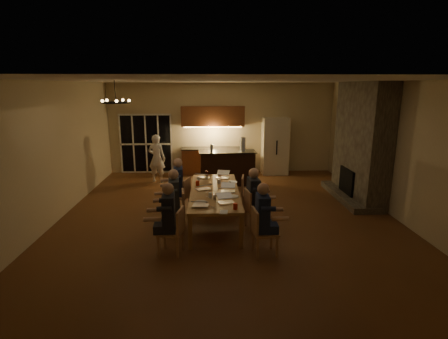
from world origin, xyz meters
TOP-DOWN VIEW (x-y plane):
  - floor at (0.00, 0.00)m, footprint 9.00×9.00m
  - back_wall at (0.00, 4.52)m, footprint 8.00×0.04m
  - left_wall at (-4.02, 0.00)m, footprint 0.04×9.00m
  - right_wall at (4.02, 0.00)m, footprint 0.04×9.00m
  - ceiling at (0.00, 0.00)m, footprint 8.00×9.00m
  - french_doors at (-2.70, 4.47)m, footprint 1.86×0.08m
  - fireplace at (3.70, 1.20)m, footprint 0.58×2.50m
  - kitchenette at (-0.30, 4.20)m, footprint 2.24×0.68m
  - refrigerator at (1.90, 4.15)m, footprint 0.90×0.68m
  - dining_table at (-0.32, -0.35)m, footprint 1.10×2.96m
  - bar_island at (0.14, 2.78)m, footprint 1.83×0.77m
  - chair_left_near at (-1.17, -1.93)m, footprint 0.52×0.52m
  - chair_left_mid at (-1.21, -0.83)m, footprint 0.49×0.49m
  - chair_left_far at (-1.17, 0.23)m, footprint 0.55×0.55m
  - chair_right_near at (0.60, -2.02)m, footprint 0.49×0.49m
  - chair_right_mid at (0.59, -0.80)m, footprint 0.52×0.52m
  - chair_right_far at (0.59, 0.32)m, footprint 0.50×0.50m
  - person_left_near at (-1.19, -1.91)m, footprint 0.63×0.63m
  - person_right_near at (0.54, -1.99)m, footprint 0.60×0.60m
  - person_left_mid at (-1.19, -0.84)m, footprint 0.66×0.66m
  - person_right_mid at (0.52, -0.82)m, footprint 0.66×0.66m
  - person_left_far at (-1.20, 0.28)m, footprint 0.65×0.65m
  - standing_person at (-2.14, 3.14)m, footprint 0.66×0.52m
  - chandelier at (-2.36, -0.58)m, footprint 0.58×0.58m
  - laptop_a at (-0.61, -1.39)m, footprint 0.35×0.31m
  - laptop_b at (-0.09, -1.22)m, footprint 0.38×0.35m
  - laptop_c at (-0.59, -0.24)m, footprint 0.41×0.39m
  - laptop_d at (-0.01, -0.45)m, footprint 0.34×0.30m
  - laptop_e at (-0.59, 0.79)m, footprint 0.39×0.37m
  - laptop_f at (-0.09, 0.75)m, footprint 0.38×0.35m
  - mug_front at (-0.42, -0.85)m, footprint 0.07×0.07m
  - mug_mid at (-0.20, 0.26)m, footprint 0.09×0.09m
  - mug_back at (-0.71, 0.49)m, footprint 0.07×0.07m
  - redcup_near at (0.07, -1.62)m, footprint 0.08×0.08m
  - redcup_mid at (-0.72, 0.06)m, footprint 0.09×0.09m
  - redcup_far at (-0.16, 1.11)m, footprint 0.10×0.10m
  - can_silver at (-0.33, -1.01)m, footprint 0.07×0.07m
  - can_cola at (-0.50, 1.03)m, footprint 0.07×0.07m
  - can_right at (0.05, -0.07)m, footprint 0.06×0.06m
  - plate_near at (0.08, -0.83)m, footprint 0.23×0.23m
  - plate_left at (-0.62, -1.19)m, footprint 0.26×0.26m
  - plate_far at (0.15, 0.33)m, footprint 0.24×0.24m
  - notepad at (-0.16, -1.78)m, footprint 0.17×0.22m
  - bar_bottle at (-0.36, 2.72)m, footprint 0.09×0.09m
  - bar_blender at (0.62, 2.81)m, footprint 0.16×0.16m

SIDE VIEW (x-z plane):
  - floor at x=0.00m, z-range 0.00..0.00m
  - dining_table at x=-0.32m, z-range 0.00..0.75m
  - chair_left_near at x=-1.17m, z-range 0.00..0.89m
  - chair_left_mid at x=-1.21m, z-range 0.00..0.89m
  - chair_left_far at x=-1.17m, z-range 0.00..0.89m
  - chair_right_near at x=0.60m, z-range 0.00..0.89m
  - chair_right_mid at x=0.59m, z-range 0.00..0.89m
  - chair_right_far at x=0.59m, z-range 0.00..0.89m
  - bar_island at x=0.14m, z-range 0.00..1.08m
  - person_left_near at x=-1.19m, z-range 0.00..1.38m
  - person_right_near at x=0.54m, z-range 0.00..1.38m
  - person_left_mid at x=-1.19m, z-range 0.00..1.38m
  - person_right_mid at x=0.52m, z-range 0.00..1.38m
  - person_left_far at x=-1.20m, z-range 0.00..1.38m
  - notepad at x=-0.16m, z-range 0.75..0.76m
  - plate_near at x=0.08m, z-range 0.75..0.77m
  - plate_left at x=-0.62m, z-range 0.75..0.77m
  - plate_far at x=0.15m, z-range 0.75..0.77m
  - standing_person at x=-2.14m, z-range 0.00..1.58m
  - mug_front at x=-0.42m, z-range 0.75..0.85m
  - mug_mid at x=-0.20m, z-range 0.75..0.85m
  - mug_back at x=-0.71m, z-range 0.75..0.85m
  - redcup_near at x=0.07m, z-range 0.75..0.87m
  - redcup_mid at x=-0.72m, z-range 0.75..0.87m
  - redcup_far at x=-0.16m, z-range 0.75..0.87m
  - can_silver at x=-0.33m, z-range 0.75..0.87m
  - can_cola at x=-0.50m, z-range 0.75..0.87m
  - can_right at x=0.05m, z-range 0.75..0.87m
  - laptop_a at x=-0.61m, z-range 0.75..0.98m
  - laptop_b at x=-0.09m, z-range 0.75..0.98m
  - laptop_c at x=-0.59m, z-range 0.75..0.98m
  - laptop_d at x=-0.01m, z-range 0.75..0.98m
  - laptop_e at x=-0.59m, z-range 0.75..0.98m
  - laptop_f at x=-0.09m, z-range 0.75..0.98m
  - refrigerator at x=1.90m, z-range 0.00..2.00m
  - french_doors at x=-2.70m, z-range 0.00..2.10m
  - kitchenette at x=-0.30m, z-range 0.00..2.40m
  - bar_bottle at x=-0.36m, z-range 1.08..1.32m
  - bar_blender at x=0.62m, z-range 1.08..1.51m
  - back_wall at x=0.00m, z-range 0.00..3.20m
  - left_wall at x=-4.02m, z-range 0.00..3.20m
  - right_wall at x=4.02m, z-range 0.00..3.20m
  - fireplace at x=3.70m, z-range 0.00..3.20m
  - chandelier at x=-2.36m, z-range 2.73..2.77m
  - ceiling at x=0.00m, z-range 3.20..3.24m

